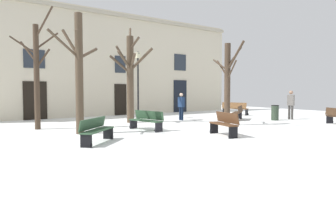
# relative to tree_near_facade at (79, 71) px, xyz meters

# --- Properties ---
(ground_plane) EXTENTS (33.04, 33.04, 0.00)m
(ground_plane) POSITION_rel_tree_near_facade_xyz_m (5.08, -0.62, -2.59)
(ground_plane) COLOR white
(building_facade) EXTENTS (20.65, 0.60, 7.35)m
(building_facade) POSITION_rel_tree_near_facade_xyz_m (5.09, 7.51, 1.14)
(building_facade) COLOR beige
(building_facade) RESTS_ON ground
(tree_near_facade) EXTENTS (2.29, 1.57, 4.91)m
(tree_near_facade) POSITION_rel_tree_near_facade_xyz_m (0.00, 0.00, 0.00)
(tree_near_facade) COLOR #4C3D2D
(tree_near_facade) RESTS_ON ground
(tree_left_of_center) EXTENTS (2.07, 1.69, 5.47)m
(tree_left_of_center) POSITION_rel_tree_near_facade_xyz_m (-1.14, 2.46, 0.02)
(tree_left_of_center) COLOR #423326
(tree_left_of_center) RESTS_ON ground
(tree_foreground) EXTENTS (2.09, 2.05, 5.41)m
(tree_foreground) POSITION_rel_tree_near_facade_xyz_m (3.63, 2.52, 0.04)
(tree_foreground) COLOR #4C3D2D
(tree_foreground) RESTS_ON ground
(tree_center) EXTENTS (1.33, 2.35, 4.14)m
(tree_center) POSITION_rel_tree_near_facade_xyz_m (7.08, -1.44, -0.36)
(tree_center) COLOR #423326
(tree_center) RESTS_ON ground
(streetlamp) EXTENTS (0.30, 0.30, 4.20)m
(streetlamp) POSITION_rel_tree_near_facade_xyz_m (5.00, 4.14, -0.03)
(streetlamp) COLOR black
(streetlamp) RESTS_ON ground
(litter_bin) EXTENTS (0.46, 0.46, 0.90)m
(litter_bin) POSITION_rel_tree_near_facade_xyz_m (11.33, -1.22, -2.13)
(litter_bin) COLOR #2D3D2D
(litter_bin) RESTS_ON ground
(bench_by_litter_bin) EXTENTS (1.70, 1.36, 0.85)m
(bench_by_litter_bin) POSITION_rel_tree_near_facade_xyz_m (9.68, 0.19, -2.14)
(bench_by_litter_bin) COLOR #3D2819
(bench_by_litter_bin) RESTS_ON ground
(bench_far_corner) EXTENTS (1.04, 1.95, 0.91)m
(bench_far_corner) POSITION_rel_tree_near_facade_xyz_m (12.28, 2.81, -2.11)
(bench_far_corner) COLOR brown
(bench_far_corner) RESTS_ON ground
(bench_back_to_back_right) EXTENTS (0.87, 1.86, 0.87)m
(bench_back_to_back_right) POSITION_rel_tree_near_facade_xyz_m (2.84, -0.59, -2.14)
(bench_back_to_back_right) COLOR #2D4C33
(bench_back_to_back_right) RESTS_ON ground
(bench_near_center_tree) EXTENTS (1.61, 1.56, 0.85)m
(bench_near_center_tree) POSITION_rel_tree_near_facade_xyz_m (-0.19, -2.41, -2.14)
(bench_near_center_tree) COLOR #2D4C33
(bench_near_center_tree) RESTS_ON ground
(bench_back_to_back_left) EXTENTS (0.79, 1.59, 0.92)m
(bench_back_to_back_left) POSITION_rel_tree_near_facade_xyz_m (4.54, -3.73, -2.12)
(bench_back_to_back_left) COLOR #51331E
(bench_back_to_back_left) RESTS_ON ground
(person_strolling) EXTENTS (0.24, 0.39, 1.62)m
(person_strolling) POSITION_rel_tree_near_facade_xyz_m (6.74, 1.98, -1.69)
(person_strolling) COLOR black
(person_strolling) RESTS_ON ground
(person_by_shop_door) EXTENTS (0.31, 0.42, 1.77)m
(person_by_shop_door) POSITION_rel_tree_near_facade_xyz_m (12.56, -1.46, -1.59)
(person_by_shop_door) COLOR #403D3A
(person_by_shop_door) RESTS_ON ground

